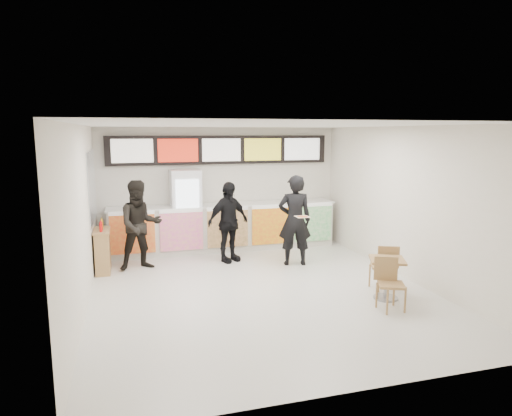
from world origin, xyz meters
name	(u,v)px	position (x,y,z in m)	size (l,w,h in m)	color
floor	(260,290)	(0.00, 0.00, 0.00)	(7.00, 7.00, 0.00)	beige
ceiling	(260,125)	(0.00, 0.00, 3.00)	(7.00, 7.00, 0.00)	white
wall_back	(221,188)	(0.00, 3.50, 1.50)	(6.00, 6.00, 0.00)	silver
wall_left	(82,219)	(-3.00, 0.00, 1.50)	(7.00, 7.00, 0.00)	silver
wall_right	(406,203)	(3.00, 0.00, 1.50)	(7.00, 7.00, 0.00)	silver
service_counter	(225,227)	(0.00, 3.09, 0.57)	(5.56, 0.77, 1.14)	silver
menu_board	(221,150)	(0.00, 3.41, 2.45)	(5.50, 0.14, 0.70)	black
drinks_fridge	(186,211)	(-0.93, 3.11, 1.00)	(0.70, 0.67, 2.00)	white
mirror_panel	(92,186)	(-2.99, 2.45, 1.75)	(0.01, 2.00, 1.50)	#B2B7BF
customer_main	(295,220)	(1.20, 1.40, 0.99)	(0.72, 0.47, 1.98)	black
customer_left	(140,225)	(-2.05, 1.98, 0.95)	(0.92, 0.72, 1.90)	black
customer_mid	(228,222)	(-0.14, 2.05, 0.90)	(1.06, 0.44, 1.80)	black
pizza_slice	(302,216)	(1.20, 0.95, 1.16)	(0.36, 0.36, 0.02)	beige
cafe_table	(387,271)	(2.00, -1.02, 0.50)	(0.96, 1.50, 0.85)	tan
condiment_ledge	(103,250)	(-2.82, 1.99, 0.46)	(0.32, 0.80, 1.07)	tan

